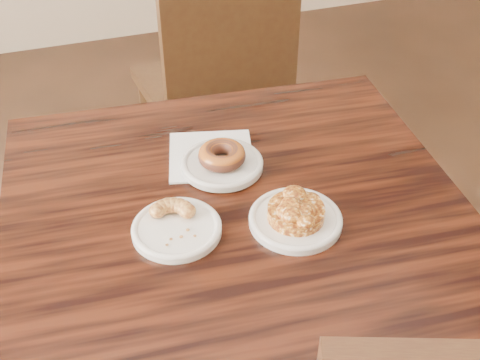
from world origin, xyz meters
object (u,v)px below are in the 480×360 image
object	(u,v)px
glazed_donut	(222,155)
apple_fritter	(296,210)
chair_far	(210,88)
cruller_fragment	(176,221)
cafe_table	(239,344)

from	to	relation	value
glazed_donut	apple_fritter	distance (m)	0.20
chair_far	cruller_fragment	xyz separation A→B (m)	(-0.32, -0.94, 0.33)
chair_far	glazed_donut	bearing A→B (deg)	70.13
cafe_table	chair_far	world-z (taller)	chair_far
glazed_donut	cafe_table	bearing A→B (deg)	-94.52
cafe_table	glazed_donut	size ratio (longest dim) A/B	9.07
chair_far	apple_fritter	world-z (taller)	chair_far
glazed_donut	apple_fritter	world-z (taller)	glazed_donut
glazed_donut	cruller_fragment	size ratio (longest dim) A/B	0.92
glazed_donut	chair_far	bearing A→B (deg)	76.10
cafe_table	apple_fritter	bearing A→B (deg)	-25.46
cafe_table	cruller_fragment	world-z (taller)	cruller_fragment
chair_far	cruller_fragment	size ratio (longest dim) A/B	9.11
glazed_donut	apple_fritter	xyz separation A→B (m)	(0.07, -0.19, -0.00)
chair_far	apple_fritter	xyz separation A→B (m)	(-0.12, -0.99, 0.33)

